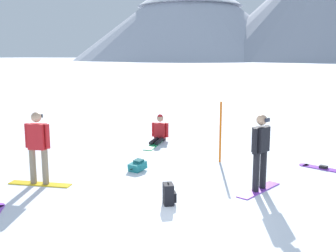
% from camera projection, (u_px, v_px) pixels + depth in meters
% --- Properties ---
extents(ground_plane, '(800.00, 800.00, 0.00)m').
position_uv_depth(ground_plane, '(172.00, 216.00, 7.83)').
color(ground_plane, white).
extents(snowboarder_foreground, '(1.56, 0.64, 1.76)m').
position_uv_depth(snowboarder_foreground, '(38.00, 147.00, 9.60)').
color(snowboarder_foreground, yellow).
rests_on(snowboarder_foreground, ground_plane).
extents(snowboarder_midground, '(0.70, 1.50, 1.77)m').
position_uv_depth(snowboarder_midground, '(260.00, 151.00, 9.16)').
color(snowboarder_midground, '#993FD8').
rests_on(snowboarder_midground, ground_plane).
extents(snowboarder_background, '(0.79, 1.84, 0.97)m').
position_uv_depth(snowboarder_background, '(159.00, 132.00, 14.58)').
color(snowboarder_background, black).
rests_on(snowboarder_background, ground_plane).
extents(loose_snowboard_near_left, '(1.83, 0.78, 0.09)m').
position_uv_depth(loose_snowboard_near_left, '(332.00, 170.00, 10.92)').
color(loose_snowboard_near_left, '#993FD8').
rests_on(loose_snowboard_near_left, ground_plane).
extents(backpack_black, '(0.37, 0.38, 0.47)m').
position_uv_depth(backpack_black, '(169.00, 194.00, 8.44)').
color(backpack_black, black).
rests_on(backpack_black, ground_plane).
extents(backpack_teal, '(0.39, 0.55, 0.31)m').
position_uv_depth(backpack_teal, '(138.00, 166.00, 10.89)').
color(backpack_teal, '#1E7A7F').
rests_on(backpack_teal, ground_plane).
extents(trail_marker_pole, '(0.06, 0.06, 1.78)m').
position_uv_depth(trail_marker_pole, '(220.00, 132.00, 11.67)').
color(trail_marker_pole, orange).
rests_on(trail_marker_pole, ground_plane).
extents(peak_central_summit, '(136.78, 136.78, 51.37)m').
position_uv_depth(peak_central_summit, '(190.00, 14.00, 237.69)').
color(peak_central_summit, '#B2B7C6').
rests_on(peak_central_summit, ground_plane).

